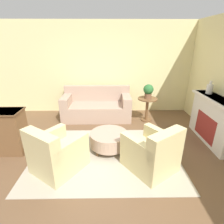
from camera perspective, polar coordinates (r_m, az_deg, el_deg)
ground_plane at (r=3.76m, az=-2.23°, el=-13.89°), size 16.00×16.00×0.00m
wall_back at (r=5.71m, az=-1.86°, el=13.93°), size 9.10×0.12×2.80m
rug at (r=3.76m, az=-2.23°, el=-13.83°), size 2.96×2.17×0.01m
couch at (r=5.36m, az=-4.94°, el=1.64°), size 2.01×0.90×0.94m
armchair_left at (r=3.35m, az=-17.73°, el=-12.96°), size 1.08×1.10×0.87m
armchair_right at (r=3.30m, az=13.00°, el=-12.99°), size 1.08×1.10×0.87m
ottoman_table at (r=3.79m, az=-0.98°, el=-8.74°), size 0.81×0.81×0.40m
side_table at (r=5.19m, az=11.41°, el=2.12°), size 0.56×0.56×0.69m
fireplace at (r=4.61m, az=30.36°, el=-2.17°), size 0.44×1.57×1.05m
vase_mantel_near at (r=4.75m, az=29.26°, el=6.66°), size 0.14×0.14×0.31m
potted_plant_on_side_table at (r=5.06m, az=11.78°, el=6.84°), size 0.28×0.28×0.41m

